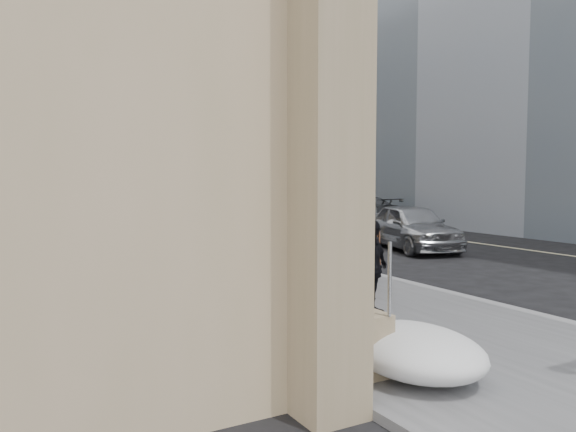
# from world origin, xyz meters

# --- Properties ---
(ground) EXTENTS (140.00, 140.00, 0.00)m
(ground) POSITION_xyz_m (0.00, 0.00, 0.00)
(ground) COLOR black
(ground) RESTS_ON ground
(sidewalk) EXTENTS (5.00, 80.00, 0.12)m
(sidewalk) POSITION_xyz_m (0.00, 10.00, 0.06)
(sidewalk) COLOR #4A4B4D
(sidewalk) RESTS_ON ground
(curb) EXTENTS (0.24, 80.00, 0.12)m
(curb) POSITION_xyz_m (2.62, 10.00, 0.06)
(curb) COLOR slate
(curb) RESTS_ON ground
(lane_line) EXTENTS (0.15, 70.00, 0.01)m
(lane_line) POSITION_xyz_m (10.50, 10.00, 0.01)
(lane_line) COLOR #BFB78C
(lane_line) RESTS_ON ground
(far_podium) EXTENTS (2.00, 80.00, 4.00)m
(far_podium) POSITION_xyz_m (15.50, 10.00, 2.00)
(far_podium) COLOR #877657
(far_podium) RESTS_ON ground
(bg_building_mid) EXTENTS (30.00, 12.00, 28.00)m
(bg_building_mid) POSITION_xyz_m (4.00, 60.00, 14.00)
(bg_building_mid) COLOR slate
(bg_building_mid) RESTS_ON ground
(streetlight_mid) EXTENTS (1.71, 0.24, 8.00)m
(streetlight_mid) POSITION_xyz_m (2.74, 14.00, 4.58)
(streetlight_mid) COLOR #2D2D30
(streetlight_mid) RESTS_ON ground
(streetlight_far) EXTENTS (1.71, 0.24, 8.00)m
(streetlight_far) POSITION_xyz_m (2.74, 34.00, 4.58)
(streetlight_far) COLOR #2D2D30
(streetlight_far) RESTS_ON ground
(traffic_signal) EXTENTS (4.10, 0.22, 6.00)m
(traffic_signal) POSITION_xyz_m (2.07, 22.00, 4.00)
(traffic_signal) COLOR #2D2D30
(traffic_signal) RESTS_ON ground
(snow_bank) EXTENTS (1.70, 18.10, 0.76)m
(snow_bank) POSITION_xyz_m (-1.42, 8.11, 0.47)
(snow_bank) COLOR silver
(snow_bank) RESTS_ON sidewalk
(mounted_horse_left) EXTENTS (1.73, 2.89, 2.79)m
(mounted_horse_left) POSITION_xyz_m (-0.55, 1.86, 1.30)
(mounted_horse_left) COLOR #472915
(mounted_horse_left) RESTS_ON sidewalk
(mounted_horse_right) EXTENTS (1.94, 2.07, 2.61)m
(mounted_horse_right) POSITION_xyz_m (1.70, 4.13, 1.19)
(mounted_horse_right) COLOR #472714
(mounted_horse_right) RESTS_ON sidewalk
(pedestrian) EXTENTS (1.07, 0.75, 1.69)m
(pedestrian) POSITION_xyz_m (-0.10, 0.55, 0.96)
(pedestrian) COLOR black
(pedestrian) RESTS_ON sidewalk
(car_silver) EXTENTS (3.04, 5.02, 1.60)m
(car_silver) POSITION_xyz_m (7.08, 7.55, 0.80)
(car_silver) COLOR #97999E
(car_silver) RESTS_ON ground
(car_grey) EXTENTS (2.20, 5.15, 1.48)m
(car_grey) POSITION_xyz_m (11.39, 16.53, 0.74)
(car_grey) COLOR slate
(car_grey) RESTS_ON ground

